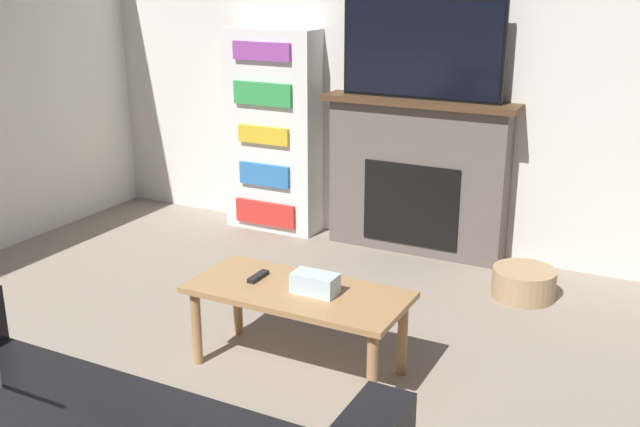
# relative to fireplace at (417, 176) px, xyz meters

# --- Properties ---
(wall_back) EXTENTS (6.23, 0.06, 2.70)m
(wall_back) POSITION_rel_fireplace_xyz_m (-0.02, 0.14, 0.80)
(wall_back) COLOR silver
(wall_back) RESTS_ON ground_plane
(fireplace) EXTENTS (1.35, 0.28, 1.09)m
(fireplace) POSITION_rel_fireplace_xyz_m (0.00, 0.00, 0.00)
(fireplace) COLOR #605651
(fireplace) RESTS_ON ground_plane
(tv) EXTENTS (1.11, 0.03, 0.66)m
(tv) POSITION_rel_fireplace_xyz_m (0.00, -0.02, 0.87)
(tv) COLOR black
(tv) RESTS_ON fireplace
(coffee_table) EXTENTS (1.08, 0.50, 0.43)m
(coffee_table) POSITION_rel_fireplace_xyz_m (0.07, -1.85, -0.17)
(coffee_table) COLOR #A87A4C
(coffee_table) RESTS_ON ground_plane
(tissue_box) EXTENTS (0.22, 0.12, 0.10)m
(tissue_box) POSITION_rel_fireplace_xyz_m (0.16, -1.85, -0.07)
(tissue_box) COLOR silver
(tissue_box) RESTS_ON coffee_table
(remote_control) EXTENTS (0.04, 0.15, 0.02)m
(remote_control) POSITION_rel_fireplace_xyz_m (-0.18, -1.82, -0.11)
(remote_control) COLOR black
(remote_control) RESTS_ON coffee_table
(bookshelf) EXTENTS (0.72, 0.29, 1.51)m
(bookshelf) POSITION_rel_fireplace_xyz_m (-1.14, -0.02, 0.21)
(bookshelf) COLOR white
(bookshelf) RESTS_ON ground_plane
(storage_basket) EXTENTS (0.38, 0.38, 0.18)m
(storage_basket) POSITION_rel_fireplace_xyz_m (0.88, -0.46, -0.46)
(storage_basket) COLOR tan
(storage_basket) RESTS_ON ground_plane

